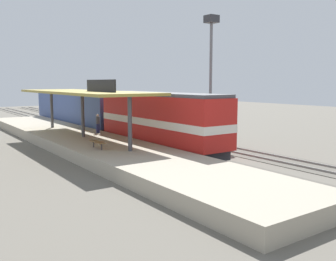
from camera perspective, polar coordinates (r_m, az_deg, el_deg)
name	(u,v)px	position (r m, az deg, el deg)	size (l,w,h in m)	color
ground_plane	(150,140)	(35.29, -2.68, -1.52)	(120.00, 120.00, 0.00)	#666056
track_near	(132,142)	(34.28, -5.51, -1.75)	(3.20, 110.00, 0.16)	#565249
track_far	(173,138)	(36.72, 0.76, -1.11)	(3.20, 110.00, 0.16)	#565249
platform	(83,142)	(32.24, -12.66, -1.72)	(6.00, 44.00, 0.90)	#A89E89
station_canopy	(82,93)	(31.79, -12.80, 5.55)	(5.20, 18.00, 4.70)	#47474C
platform_bench	(97,142)	(26.16, -10.62, -1.75)	(0.44, 1.70, 0.50)	#333338
locomotive	(159,120)	(30.12, -1.32, 1.60)	(2.93, 14.43, 4.44)	#28282D
passenger_carriage_single	(76,109)	(46.17, -13.78, 3.25)	(2.90, 20.00, 4.24)	#28282D
freight_car	(164,117)	(37.75, -0.60, 2.08)	(2.80, 12.00, 3.54)	#28282D
light_mast	(211,51)	(37.05, 6.53, 11.89)	(1.10, 1.10, 11.70)	slate
person_waiting	(98,122)	(34.13, -10.57, 1.21)	(0.34, 0.34, 1.71)	navy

